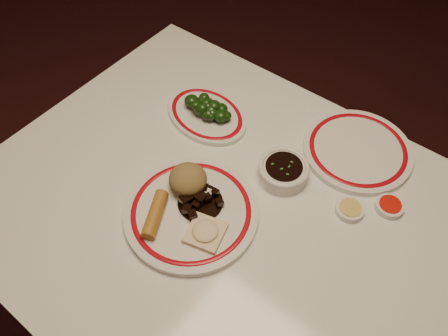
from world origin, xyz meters
TOP-DOWN VIEW (x-y plane):
  - ground at (0.00, 0.00)m, footprint 7.00×7.00m
  - dining_table at (0.00, 0.00)m, footprint 1.20×0.90m
  - main_plate at (-0.08, -0.06)m, footprint 0.30×0.30m
  - rice_mound at (-0.12, -0.02)m, footprint 0.09×0.09m
  - spring_roll at (-0.13, -0.13)m, footprint 0.08×0.12m
  - fried_wonton at (-0.02, -0.09)m, footprint 0.09×0.09m
  - stirfry_heap at (-0.08, -0.03)m, footprint 0.10×0.11m
  - broccoli_plate at (-0.24, 0.19)m, footprint 0.26×0.23m
  - broccoli_pile at (-0.24, 0.19)m, footprint 0.14×0.07m
  - soy_bowl at (0.03, 0.15)m, footprint 0.12×0.12m
  - sweet_sour_dish at (0.27, 0.23)m, footprint 0.06×0.06m
  - mustard_dish at (0.20, 0.16)m, footprint 0.06×0.06m
  - far_plate at (0.13, 0.33)m, footprint 0.29×0.29m

SIDE VIEW (x-z plane):
  - ground at x=0.00m, z-range 0.00..0.00m
  - dining_table at x=0.00m, z-range 0.28..1.03m
  - sweet_sour_dish at x=0.27m, z-range 0.75..0.77m
  - mustard_dish at x=0.20m, z-range 0.75..0.77m
  - broccoli_plate at x=-0.24m, z-range 0.75..0.77m
  - far_plate at x=0.13m, z-range 0.75..0.77m
  - main_plate at x=-0.08m, z-range 0.75..0.77m
  - soy_bowl at x=0.03m, z-range 0.75..0.79m
  - fried_wonton at x=-0.02m, z-range 0.77..0.79m
  - stirfry_heap at x=-0.08m, z-range 0.76..0.79m
  - spring_roll at x=-0.13m, z-range 0.77..0.80m
  - broccoli_pile at x=-0.24m, z-range 0.76..0.81m
  - rice_mound at x=-0.12m, z-range 0.77..0.83m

